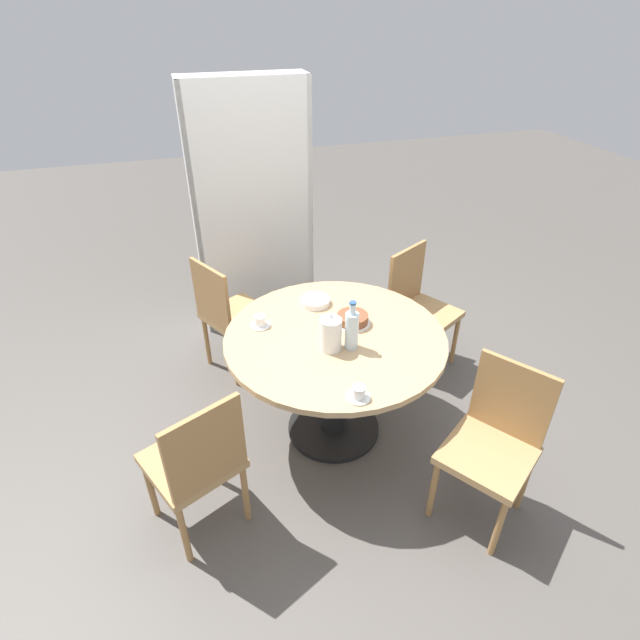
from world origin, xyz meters
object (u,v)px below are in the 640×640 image
(water_bottle, at_px, (352,329))
(cake_main, at_px, (352,319))
(coffee_pot, at_px, (331,333))
(chair_b, at_px, (419,306))
(cup_a, at_px, (260,322))
(bookshelf, at_px, (252,214))
(chair_c, at_px, (230,313))
(chair_d, at_px, (197,462))
(chair_a, at_px, (494,442))
(cup_b, at_px, (359,394))

(water_bottle, relative_size, cake_main, 1.37)
(coffee_pot, bearing_deg, chair_b, 36.02)
(water_bottle, bearing_deg, cup_a, 140.91)
(bookshelf, height_order, coffee_pot, bookshelf)
(bookshelf, xyz_separation_m, cup_a, (-0.20, -1.27, -0.18))
(chair_c, relative_size, cake_main, 4.22)
(chair_c, distance_m, bookshelf, 0.86)
(chair_b, distance_m, cake_main, 0.88)
(chair_c, bearing_deg, chair_b, -130.55)
(chair_d, relative_size, coffee_pot, 3.97)
(chair_a, relative_size, cup_b, 7.39)
(chair_c, distance_m, cup_a, 0.70)
(chair_b, distance_m, bookshelf, 1.48)
(chair_c, height_order, cup_b, chair_c)
(chair_c, xyz_separation_m, coffee_pot, (0.45, -0.96, 0.37))
(chair_b, bearing_deg, cake_main, -176.08)
(coffee_pot, bearing_deg, chair_c, 114.93)
(chair_c, height_order, coffee_pot, coffee_pot)
(bookshelf, height_order, cup_b, bookshelf)
(chair_c, distance_m, water_bottle, 1.20)
(chair_a, xyz_separation_m, chair_d, (-1.47, 0.31, 0.00))
(chair_a, xyz_separation_m, cake_main, (-0.47, 0.87, 0.30))
(chair_c, relative_size, water_bottle, 3.08)
(chair_d, bearing_deg, chair_c, -129.92)
(chair_a, distance_m, bookshelf, 2.46)
(cake_main, bearing_deg, chair_a, -61.67)
(water_bottle, bearing_deg, chair_b, 40.76)
(chair_c, bearing_deg, coffee_pot, 177.31)
(coffee_pot, bearing_deg, bookshelf, 94.60)
(chair_a, xyz_separation_m, water_bottle, (-0.56, 0.64, 0.39))
(chair_d, distance_m, cup_a, 0.89)
(chair_a, distance_m, water_bottle, 0.94)
(coffee_pot, relative_size, cup_a, 1.86)
(chair_a, relative_size, cup_a, 7.39)
(cup_b, bearing_deg, cake_main, 72.53)
(chair_a, xyz_separation_m, chair_c, (-1.12, 1.63, 0.00))
(chair_a, height_order, chair_c, same)
(water_bottle, bearing_deg, chair_c, 119.66)
(cup_a, bearing_deg, cup_b, -66.36)
(chair_a, distance_m, coffee_pot, 1.02)
(chair_d, bearing_deg, bookshelf, -133.72)
(bookshelf, relative_size, cup_b, 15.89)
(chair_b, relative_size, water_bottle, 3.08)
(water_bottle, distance_m, cup_b, 0.43)
(chair_b, height_order, water_bottle, water_bottle)
(bookshelf, distance_m, coffee_pot, 1.62)
(cake_main, xyz_separation_m, cup_b, (-0.20, -0.63, -0.00))
(coffee_pot, xyz_separation_m, cake_main, (0.20, 0.20, -0.07))
(coffee_pot, distance_m, cup_a, 0.48)
(cake_main, xyz_separation_m, cup_a, (-0.53, 0.14, -0.00))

